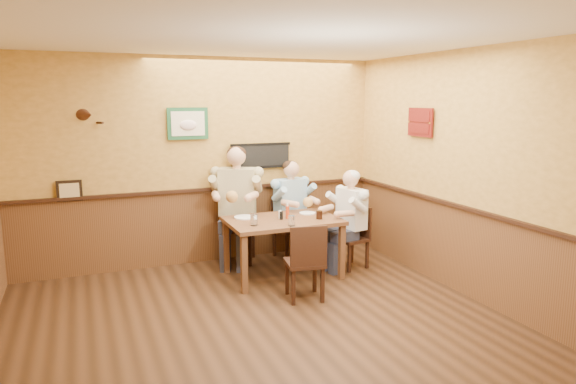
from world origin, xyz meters
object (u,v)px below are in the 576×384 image
Objects in this scene: chair_right_end at (351,237)px; hot_sauce_bottle at (287,211)px; diner_tan_shirt at (238,211)px; cola_tumbler at (319,215)px; chair_back_right at (290,227)px; dining_table at (283,226)px; chair_near_side at (304,261)px; water_glass_mid at (292,221)px; diner_blue_polo at (290,214)px; water_glass_left at (254,220)px; pepper_shaker at (281,216)px; chair_back_left at (238,226)px; diner_white_elder at (351,224)px; salt_shaker at (280,215)px.

chair_right_end is 1.00m from hot_sauce_bottle.
diner_tan_shirt is 1.24m from cola_tumbler.
hot_sauce_bottle is at bearing -126.81° from chair_back_right.
chair_near_side reaches higher than dining_table.
chair_near_side is at bearing -98.50° from hot_sauce_bottle.
diner_tan_shirt is at bearing 105.42° from water_glass_mid.
water_glass_left is at bearing -145.04° from diner_blue_polo.
chair_back_right is (0.39, 0.70, -0.22)m from dining_table.
chair_back_right is at bearing 59.85° from pepper_shaker.
dining_table is 0.97× the size of diner_tan_shirt.
chair_back_left is 1.16× the size of chair_back_right.
water_glass_mid is 0.35m from pepper_shaker.
cola_tumbler is at bearing -26.29° from hot_sauce_bottle.
diner_tan_shirt is at bearing 84.91° from water_glass_left.
diner_white_elder is at bearing -1.98° from dining_table.
chair_near_side is 0.75× the size of diner_white_elder.
chair_back_left is at bearing 161.62° from chair_back_right.
dining_table is at bearing -41.05° from chair_back_left.
water_glass_mid is at bearing -82.72° from chair_near_side.
chair_near_side is 0.71× the size of diner_blue_polo.
water_glass_mid is at bearing -49.84° from diner_tan_shirt.
hot_sauce_bottle is at bearing -37.16° from chair_back_left.
salt_shaker is (0.03, 0.83, 0.36)m from chair_near_side.
water_glass_left is at bearing -95.50° from chair_right_end.
water_glass_mid is at bearing -123.34° from diner_blue_polo.
salt_shaker is 0.06m from pepper_shaker.
chair_right_end is at bearing 0.00° from diner_white_elder.
water_glass_mid is at bearing -156.77° from cola_tumbler.
chair_back_right is at bearing 64.84° from hot_sauce_bottle.
chair_back_left is 1.22× the size of chair_right_end.
diner_tan_shirt is (-0.36, 0.79, 0.07)m from dining_table.
cola_tumbler is at bearing -117.76° from chair_near_side.
chair_near_side is (-0.45, -1.50, 0.01)m from chair_back_right.
chair_back_left is 1.62m from chair_near_side.
pepper_shaker is at bearing -102.11° from diner_white_elder.
hot_sauce_bottle is 1.76× the size of pepper_shaker.
chair_near_side is at bearing -54.53° from chair_back_left.
dining_table is at bearing 84.63° from water_glass_mid.
diner_tan_shirt is at bearing -69.26° from chair_near_side.
cola_tumbler is (0.03, -0.88, 0.18)m from diner_blue_polo.
chair_back_left is 10.23× the size of salt_shaker.
diner_white_elder is at bearing -0.67° from pepper_shaker.
chair_near_side is 1.57m from diner_blue_polo.
pepper_shaker is at bearing 20.92° from water_glass_left.
diner_white_elder reaches higher than cola_tumbler.
hot_sauce_bottle is 1.80× the size of salt_shaker.
pepper_shaker is at bearing -164.22° from hot_sauce_bottle.
water_glass_mid is 0.70× the size of hot_sauce_bottle.
water_glass_mid is (-0.43, -1.08, 0.19)m from diner_blue_polo.
water_glass_mid is at bearing -95.37° from dining_table.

